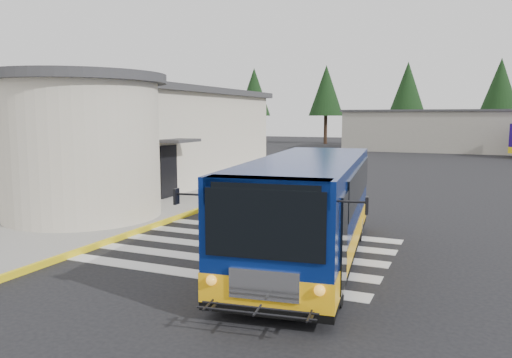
% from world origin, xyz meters
% --- Properties ---
extents(ground, '(140.00, 140.00, 0.00)m').
position_xyz_m(ground, '(0.00, 0.00, 0.00)').
color(ground, black).
rests_on(ground, ground).
extents(sidewalk, '(10.00, 34.00, 0.15)m').
position_xyz_m(sidewalk, '(-9.00, 4.00, 0.07)').
color(sidewalk, gray).
rests_on(sidewalk, ground).
extents(curb_strip, '(0.12, 34.00, 0.16)m').
position_xyz_m(curb_strip, '(-4.05, 4.00, 0.08)').
color(curb_strip, yellow).
rests_on(curb_strip, ground).
extents(station_building, '(12.70, 18.70, 4.80)m').
position_xyz_m(station_building, '(-10.84, 6.91, 2.57)').
color(station_building, beige).
rests_on(station_building, ground).
extents(crosswalk, '(8.00, 5.35, 0.01)m').
position_xyz_m(crosswalk, '(-0.50, -0.80, 0.01)').
color(crosswalk, silver).
rests_on(crosswalk, ground).
extents(depot_building, '(26.40, 8.40, 4.20)m').
position_xyz_m(depot_building, '(6.00, 42.00, 2.11)').
color(depot_building, gray).
rests_on(depot_building, ground).
extents(tree_line, '(58.40, 4.40, 10.00)m').
position_xyz_m(tree_line, '(6.29, 50.00, 6.77)').
color(tree_line, black).
rests_on(tree_line, ground).
extents(transit_bus, '(3.86, 9.24, 2.55)m').
position_xyz_m(transit_bus, '(1.56, -1.23, 1.22)').
color(transit_bus, navy).
rests_on(transit_bus, ground).
extents(pedestrian_b, '(0.97, 1.09, 1.85)m').
position_xyz_m(pedestrian_b, '(-5.42, -0.63, 1.08)').
color(pedestrian_b, black).
rests_on(pedestrian_b, sidewalk).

